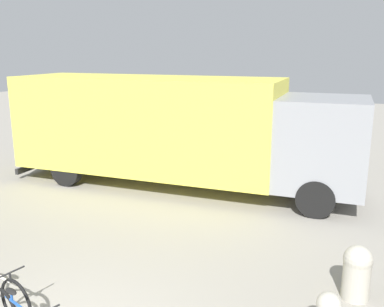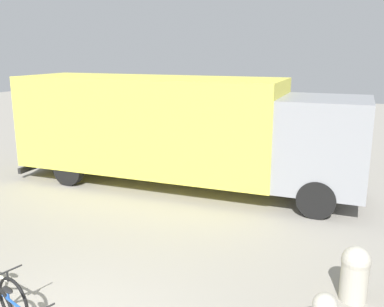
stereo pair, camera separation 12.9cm
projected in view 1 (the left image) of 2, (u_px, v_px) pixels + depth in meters
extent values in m
cube|color=#EAE04C|center=(147.00, 123.00, 11.78)|extent=(7.50, 3.29, 2.53)
cube|color=gray|center=(322.00, 143.00, 10.24)|extent=(2.32, 2.54, 2.15)
cube|color=black|center=(43.00, 163.00, 13.38)|extent=(0.38, 2.27, 0.16)
cylinder|color=black|center=(322.00, 174.00, 11.44)|extent=(0.89, 0.39, 0.87)
cylinder|color=black|center=(315.00, 199.00, 9.54)|extent=(0.89, 0.39, 0.87)
cylinder|color=black|center=(107.00, 154.00, 13.70)|extent=(0.89, 0.39, 0.87)
cylinder|color=black|center=(67.00, 170.00, 11.81)|extent=(0.89, 0.39, 0.87)
torus|color=black|center=(16.00, 303.00, 5.76)|extent=(0.69, 0.13, 0.69)
cylinder|color=black|center=(10.00, 278.00, 5.72)|extent=(0.03, 0.03, 0.14)
cylinder|color=black|center=(10.00, 273.00, 5.70)|extent=(0.08, 0.44, 0.02)
cylinder|color=#1E4C9E|center=(12.00, 297.00, 5.30)|extent=(0.03, 0.03, 0.11)
ellipsoid|color=black|center=(11.00, 291.00, 5.29)|extent=(0.23, 0.14, 0.05)
sphere|color=#B2AD9E|center=(329.00, 304.00, 5.30)|extent=(0.31, 0.31, 0.31)
cylinder|color=#B2AD9E|center=(356.00, 279.00, 6.41)|extent=(0.41, 0.41, 0.64)
sphere|color=#B2AD9E|center=(358.00, 259.00, 6.33)|extent=(0.43, 0.43, 0.43)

